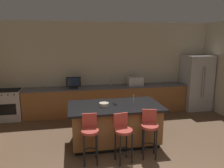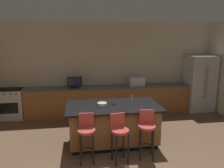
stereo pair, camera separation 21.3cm
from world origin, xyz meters
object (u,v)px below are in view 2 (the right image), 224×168
at_px(refrigerator, 199,83).
at_px(range_oven, 12,104).
at_px(tv_monitor, 75,83).
at_px(kitchen_island, 113,124).
at_px(bar_stool_left, 87,134).
at_px(bar_stool_center, 119,134).
at_px(fruit_bowl, 102,104).
at_px(cell_phone, 113,104).
at_px(bar_stool_right, 147,130).
at_px(microwave, 136,81).

height_order(refrigerator, range_oven, refrigerator).
distance_m(range_oven, tv_monitor, 2.00).
distance_m(kitchen_island, range_oven, 3.46).
distance_m(bar_stool_left, bar_stool_center, 0.63).
bearing_deg(fruit_bowl, refrigerator, 29.66).
relative_size(tv_monitor, bar_stool_left, 0.47).
xyz_separation_m(refrigerator, bar_stool_center, (-3.23, -2.76, -0.35)).
bearing_deg(range_oven, tv_monitor, -1.52).
bearing_deg(cell_phone, refrigerator, 22.49).
bearing_deg(bar_stool_right, bar_stool_left, -167.40).
height_order(bar_stool_right, cell_phone, bar_stool_right).
bearing_deg(tv_monitor, range_oven, 178.48).
xyz_separation_m(tv_monitor, bar_stool_center, (0.88, -2.79, -0.48)).
bearing_deg(cell_phone, bar_stool_left, -138.86).
bearing_deg(fruit_bowl, bar_stool_center, -72.33).
xyz_separation_m(kitchen_island, microwave, (1.09, 2.05, 0.57)).
bearing_deg(range_oven, cell_phone, -35.42).
bearing_deg(kitchen_island, cell_phone, 77.22).
height_order(kitchen_island, refrigerator, refrigerator).
relative_size(bar_stool_center, fruit_bowl, 4.44).
bearing_deg(range_oven, bar_stool_left, -51.80).
xyz_separation_m(bar_stool_left, bar_stool_right, (1.19, -0.02, 0.01)).
height_order(refrigerator, bar_stool_left, refrigerator).
bearing_deg(fruit_bowl, bar_stool_right, -40.95).
distance_m(kitchen_island, cell_phone, 0.45).
bearing_deg(bar_stool_center, bar_stool_right, -3.85).
relative_size(kitchen_island, range_oven, 2.29).
relative_size(bar_stool_left, cell_phone, 6.36).
distance_m(refrigerator, range_oven, 6.04).
relative_size(bar_stool_left, bar_stool_center, 1.00).
height_order(bar_stool_left, cell_phone, bar_stool_left).
distance_m(bar_stool_right, fruit_bowl, 1.14).
distance_m(bar_stool_left, bar_stool_right, 1.19).
bearing_deg(bar_stool_left, microwave, 60.41).
bearing_deg(tv_monitor, cell_phone, -65.26).
bearing_deg(bar_stool_right, tv_monitor, 131.70).
xyz_separation_m(refrigerator, range_oven, (-6.03, 0.08, -0.47)).
bearing_deg(refrigerator, tv_monitor, 179.55).
distance_m(fruit_bowl, cell_phone, 0.28).
bearing_deg(bar_stool_center, microwave, 58.07).
bearing_deg(cell_phone, kitchen_island, -111.03).
xyz_separation_m(bar_stool_center, bar_stool_right, (0.57, 0.07, 0.01)).
distance_m(microwave, tv_monitor, 1.97).
xyz_separation_m(kitchen_island, refrigerator, (3.23, 1.96, 0.46)).
bearing_deg(bar_stool_center, range_oven, 123.58).
bearing_deg(kitchen_island, tv_monitor, 113.96).
bearing_deg(fruit_bowl, tv_monitor, 107.42).
bearing_deg(bar_stool_center, refrigerator, 29.57).
bearing_deg(microwave, fruit_bowl, -122.96).
relative_size(kitchen_island, bar_stool_left, 2.19).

